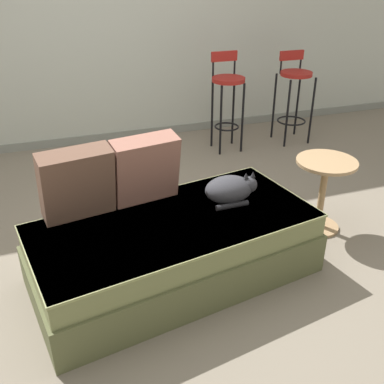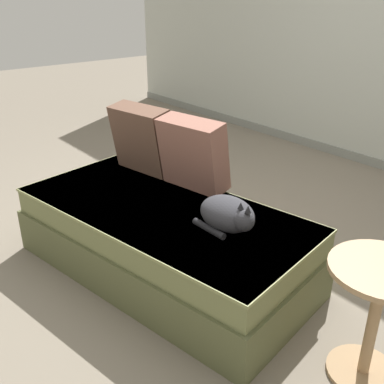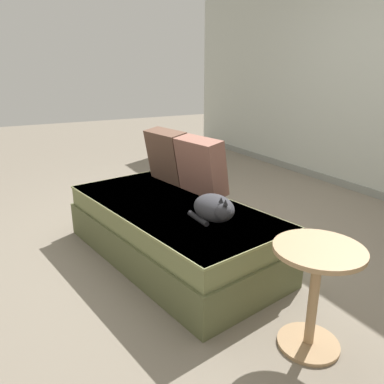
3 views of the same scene
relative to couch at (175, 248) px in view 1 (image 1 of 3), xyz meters
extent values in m
plane|color=slate|center=(0.00, 0.40, -0.22)|extent=(16.00, 16.00, 0.00)
cube|color=#B7BCB2|center=(0.00, 2.65, 1.08)|extent=(8.00, 0.10, 2.60)
cube|color=gray|center=(0.00, 2.60, -0.17)|extent=(8.00, 0.02, 0.09)
cube|color=brown|center=(0.00, 0.00, -0.08)|extent=(1.90, 1.15, 0.27)
cube|color=olive|center=(0.00, 0.00, 0.13)|extent=(1.85, 1.10, 0.16)
cube|color=#868C57|center=(0.00, 0.00, 0.20)|extent=(1.87, 1.11, 0.02)
cube|color=brown|center=(-0.54, 0.24, 0.44)|extent=(0.47, 0.30, 0.45)
cube|color=#936051|center=(-0.10, 0.31, 0.44)|extent=(0.46, 0.29, 0.45)
ellipsoid|color=#333338|center=(0.41, 0.12, 0.30)|extent=(0.32, 0.24, 0.17)
sphere|color=#333338|center=(0.55, 0.10, 0.32)|extent=(0.11, 0.11, 0.11)
cone|color=black|center=(0.52, 0.10, 0.39)|extent=(0.03, 0.03, 0.04)
cone|color=black|center=(0.57, 0.10, 0.39)|extent=(0.03, 0.03, 0.04)
cylinder|color=black|center=(0.39, 0.01, 0.24)|extent=(0.22, 0.04, 0.04)
cylinder|color=black|center=(1.05, 1.81, 0.15)|extent=(0.02, 0.02, 0.74)
cylinder|color=black|center=(1.30, 1.81, 0.15)|extent=(0.02, 0.02, 0.74)
cylinder|color=black|center=(1.05, 2.05, 0.15)|extent=(0.02, 0.02, 0.74)
cylinder|color=black|center=(1.30, 2.05, 0.15)|extent=(0.02, 0.02, 0.74)
torus|color=black|center=(1.17, 1.93, 0.03)|extent=(0.26, 0.26, 0.02)
cylinder|color=maroon|center=(1.17, 1.93, 0.54)|extent=(0.34, 0.34, 0.04)
cylinder|color=black|center=(1.05, 2.06, 0.63)|extent=(0.02, 0.02, 0.23)
cylinder|color=black|center=(1.29, 2.06, 0.63)|extent=(0.02, 0.02, 0.23)
cube|color=maroon|center=(1.17, 2.06, 0.74)|extent=(0.28, 0.03, 0.10)
cylinder|color=black|center=(1.81, 1.78, 0.15)|extent=(0.02, 0.02, 0.74)
cylinder|color=black|center=(2.11, 1.78, 0.15)|extent=(0.02, 0.02, 0.74)
cylinder|color=black|center=(1.81, 2.08, 0.15)|extent=(0.02, 0.02, 0.74)
cylinder|color=black|center=(2.11, 2.08, 0.15)|extent=(0.02, 0.02, 0.74)
torus|color=black|center=(1.96, 1.93, 0.01)|extent=(0.32, 0.32, 0.02)
cylinder|color=maroon|center=(1.96, 1.93, 0.54)|extent=(0.34, 0.34, 0.04)
cylinder|color=black|center=(1.84, 2.06, 0.61)|extent=(0.02, 0.02, 0.19)
cylinder|color=black|center=(2.08, 2.06, 0.61)|extent=(0.02, 0.02, 0.19)
cube|color=maroon|center=(1.96, 2.06, 0.70)|extent=(0.28, 0.03, 0.10)
cylinder|color=tan|center=(1.22, 0.21, 0.05)|extent=(0.05, 0.05, 0.54)
cylinder|color=tan|center=(1.22, 0.21, -0.21)|extent=(0.32, 0.32, 0.02)
cylinder|color=tan|center=(1.22, 0.21, 0.34)|extent=(0.44, 0.44, 0.02)
camera|label=1|loc=(-0.67, -2.27, 1.65)|focal=42.00mm
camera|label=2|loc=(1.89, -1.32, 1.36)|focal=42.00mm
camera|label=3|loc=(2.35, -1.09, 1.16)|focal=35.00mm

